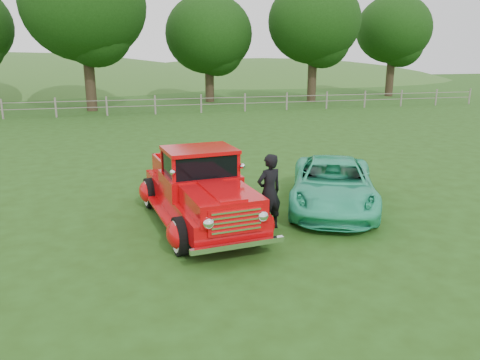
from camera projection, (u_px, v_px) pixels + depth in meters
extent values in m
plane|color=#244512|center=(253.00, 243.00, 9.65)|extent=(140.00, 140.00, 0.00)
ellipsoid|color=#355B21|center=(262.00, 104.00, 73.46)|extent=(72.00, 52.00, 14.00)
cube|color=gray|center=(155.00, 106.00, 30.01)|extent=(48.00, 0.04, 0.04)
cube|color=gray|center=(155.00, 99.00, 29.91)|extent=(48.00, 0.04, 0.04)
cylinder|color=black|center=(90.00, 75.00, 31.32)|extent=(0.70, 0.70, 4.84)
ellipsoid|color=black|center=(84.00, 5.00, 30.17)|extent=(8.00, 8.00, 7.20)
cylinder|color=black|center=(210.00, 78.00, 37.45)|extent=(0.70, 0.70, 3.74)
ellipsoid|color=black|center=(209.00, 34.00, 36.56)|extent=(6.80, 6.80, 6.12)
cylinder|color=black|center=(312.00, 74.00, 37.50)|extent=(0.70, 0.70, 4.40)
ellipsoid|color=black|center=(314.00, 22.00, 36.46)|extent=(7.20, 7.20, 6.48)
cylinder|color=black|center=(390.00, 73.00, 42.58)|extent=(0.70, 0.70, 4.18)
ellipsoid|color=black|center=(394.00, 29.00, 41.59)|extent=(6.60, 6.60, 5.94)
cylinder|color=black|center=(181.00, 236.00, 9.00)|extent=(0.32, 0.78, 0.76)
cylinder|color=black|center=(260.00, 225.00, 9.58)|extent=(0.32, 0.78, 0.76)
cylinder|color=black|center=(150.00, 193.00, 11.79)|extent=(0.32, 0.78, 0.76)
cylinder|color=black|center=(213.00, 186.00, 12.37)|extent=(0.32, 0.78, 0.76)
cube|color=#BF060A|center=(199.00, 199.00, 10.64)|extent=(2.05, 4.75, 0.44)
ellipsoid|color=#BF060A|center=(177.00, 235.00, 8.97)|extent=(0.49, 0.79, 0.54)
ellipsoid|color=#BF060A|center=(263.00, 223.00, 9.60)|extent=(0.49, 0.79, 0.54)
ellipsoid|color=#BF060A|center=(147.00, 192.00, 11.76)|extent=(0.49, 0.79, 0.54)
ellipsoid|color=#BF060A|center=(215.00, 185.00, 12.39)|extent=(0.49, 0.79, 0.54)
cube|color=#BF060A|center=(221.00, 202.00, 9.14)|extent=(1.50, 1.74, 0.42)
cube|color=#BF060A|center=(200.00, 183.00, 10.44)|extent=(1.73, 1.52, 0.44)
cube|color=black|center=(200.00, 162.00, 10.32)|extent=(1.56, 1.27, 0.50)
cube|color=#BF060A|center=(199.00, 150.00, 10.24)|extent=(1.64, 1.38, 0.08)
cube|color=#BF060A|center=(184.00, 170.00, 11.75)|extent=(1.38, 2.07, 0.45)
cube|color=white|center=(236.00, 221.00, 8.44)|extent=(1.07, 0.22, 0.50)
cube|color=white|center=(238.00, 245.00, 8.46)|extent=(1.81, 0.30, 0.10)
cube|color=white|center=(174.00, 180.00, 12.85)|extent=(1.71, 0.29, 0.10)
imported|color=#31C492|center=(333.00, 184.00, 11.71)|extent=(3.66, 4.83, 1.22)
imported|color=black|center=(269.00, 192.00, 10.22)|extent=(0.71, 0.57, 1.70)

